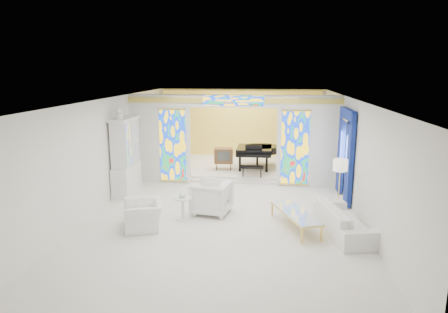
# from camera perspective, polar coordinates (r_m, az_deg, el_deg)

# --- Properties ---
(floor) EXTENTS (12.00, 12.00, 0.00)m
(floor) POSITION_cam_1_polar(r_m,az_deg,el_deg) (11.71, 0.48, -6.60)
(floor) COLOR silver
(floor) RESTS_ON ground
(ceiling) EXTENTS (7.00, 12.00, 0.02)m
(ceiling) POSITION_cam_1_polar(r_m,az_deg,el_deg) (11.11, 0.51, 8.21)
(ceiling) COLOR white
(ceiling) RESTS_ON wall_back
(wall_back) EXTENTS (7.00, 0.02, 3.00)m
(wall_back) POSITION_cam_1_polar(r_m,az_deg,el_deg) (17.22, 2.44, 4.61)
(wall_back) COLOR silver
(wall_back) RESTS_ON floor
(wall_front) EXTENTS (7.00, 0.02, 3.00)m
(wall_front) POSITION_cam_1_polar(r_m,az_deg,el_deg) (5.63, -5.57, -11.73)
(wall_front) COLOR silver
(wall_front) RESTS_ON floor
(wall_left) EXTENTS (0.02, 12.00, 3.00)m
(wall_left) POSITION_cam_1_polar(r_m,az_deg,el_deg) (12.16, -16.15, 0.94)
(wall_left) COLOR silver
(wall_left) RESTS_ON floor
(wall_right) EXTENTS (0.02, 12.00, 3.00)m
(wall_right) POSITION_cam_1_polar(r_m,az_deg,el_deg) (11.53, 18.09, 0.21)
(wall_right) COLOR silver
(wall_right) RESTS_ON floor
(partition_wall) EXTENTS (7.00, 0.22, 3.00)m
(partition_wall) POSITION_cam_1_polar(r_m,az_deg,el_deg) (13.25, 1.34, 2.99)
(partition_wall) COLOR silver
(partition_wall) RESTS_ON floor
(stained_glass_left) EXTENTS (0.90, 0.04, 2.40)m
(stained_glass_left) POSITION_cam_1_polar(r_m,az_deg,el_deg) (13.52, -7.32, 1.56)
(stained_glass_left) COLOR gold
(stained_glass_left) RESTS_ON partition_wall
(stained_glass_right) EXTENTS (0.90, 0.04, 2.40)m
(stained_glass_right) POSITION_cam_1_polar(r_m,az_deg,el_deg) (13.19, 10.11, 1.21)
(stained_glass_right) COLOR gold
(stained_glass_right) RESTS_ON partition_wall
(stained_glass_transom) EXTENTS (2.00, 0.04, 0.34)m
(stained_glass_transom) POSITION_cam_1_polar(r_m,az_deg,el_deg) (13.00, 1.32, 8.00)
(stained_glass_transom) COLOR gold
(stained_glass_transom) RESTS_ON partition_wall
(alcove_platform) EXTENTS (6.80, 3.80, 0.18)m
(alcove_platform) POSITION_cam_1_polar(r_m,az_deg,el_deg) (15.61, 1.95, -1.44)
(alcove_platform) COLOR silver
(alcove_platform) RESTS_ON floor
(gold_curtain_back) EXTENTS (6.70, 0.10, 2.90)m
(gold_curtain_back) POSITION_cam_1_polar(r_m,az_deg,el_deg) (17.10, 2.42, 4.56)
(gold_curtain_back) COLOR #F6D955
(gold_curtain_back) RESTS_ON wall_back
(chandelier) EXTENTS (0.48, 0.48, 0.30)m
(chandelier) POSITION_cam_1_polar(r_m,az_deg,el_deg) (15.11, 2.75, 7.55)
(chandelier) COLOR #DDBB4D
(chandelier) RESTS_ON ceiling
(blue_drapes) EXTENTS (0.14, 1.85, 2.65)m
(blue_drapes) POSITION_cam_1_polar(r_m,az_deg,el_deg) (12.16, 16.99, 1.26)
(blue_drapes) COLOR navy
(blue_drapes) RESTS_ON wall_right
(china_cabinet) EXTENTS (0.56, 1.46, 2.72)m
(china_cabinet) POSITION_cam_1_polar(r_m,az_deg,el_deg) (12.67, -13.87, -0.02)
(china_cabinet) COLOR silver
(china_cabinet) RESTS_ON floor
(armchair_left) EXTENTS (1.18, 1.26, 0.66)m
(armchair_left) POSITION_cam_1_polar(r_m,az_deg,el_deg) (10.00, -11.47, -8.19)
(armchair_left) COLOR silver
(armchair_left) RESTS_ON floor
(armchair_right) EXTENTS (1.14, 1.11, 0.89)m
(armchair_right) POSITION_cam_1_polar(r_m,az_deg,el_deg) (10.74, -1.82, -5.86)
(armchair_right) COLOR silver
(armchair_right) RESTS_ON floor
(sofa) EXTENTS (1.30, 2.36, 0.65)m
(sofa) POSITION_cam_1_polar(r_m,az_deg,el_deg) (9.94, 16.74, -8.65)
(sofa) COLOR white
(sofa) RESTS_ON floor
(side_table) EXTENTS (0.56, 0.56, 0.59)m
(side_table) POSITION_cam_1_polar(r_m,az_deg,el_deg) (10.38, -5.91, -6.90)
(side_table) COLOR silver
(side_table) RESTS_ON floor
(vase) EXTENTS (0.21, 0.21, 0.19)m
(vase) POSITION_cam_1_polar(r_m,az_deg,el_deg) (10.29, -5.94, -5.32)
(vase) COLOR silver
(vase) RESTS_ON side_table
(coffee_table) EXTENTS (1.22, 1.96, 0.42)m
(coffee_table) POSITION_cam_1_polar(r_m,az_deg,el_deg) (9.93, 10.13, -7.96)
(coffee_table) COLOR silver
(coffee_table) RESTS_ON floor
(floor_lamp) EXTENTS (0.38, 0.38, 1.53)m
(floor_lamp) POSITION_cam_1_polar(r_m,az_deg,el_deg) (10.74, 16.27, -1.58)
(floor_lamp) COLOR #DDBB4D
(floor_lamp) RESTS_ON floor
(grand_piano) EXTENTS (1.57, 2.43, 0.97)m
(grand_piano) POSITION_cam_1_polar(r_m,az_deg,el_deg) (15.02, 4.82, 0.88)
(grand_piano) COLOR black
(grand_piano) RESTS_ON alcove_platform
(tv_console) EXTENTS (0.73, 0.53, 0.79)m
(tv_console) POSITION_cam_1_polar(r_m,az_deg,el_deg) (14.70, -0.06, 0.12)
(tv_console) COLOR #53351E
(tv_console) RESTS_ON alcove_platform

